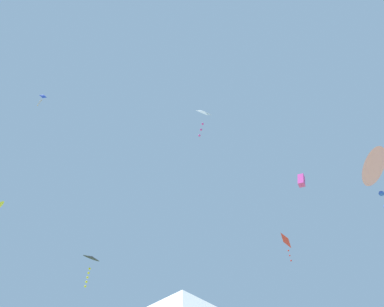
{
  "coord_description": "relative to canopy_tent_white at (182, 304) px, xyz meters",
  "views": [
    {
      "loc": [
        -0.03,
        -5.13,
        1.75
      ],
      "look_at": [
        0.55,
        13.22,
        12.44
      ],
      "focal_mm": 30.38,
      "sensor_mm": 36.0,
      "label": 1
    }
  ],
  "objects": [
    {
      "name": "kite_white_diamond",
      "position": [
        1.32,
        2.32,
        12.07
      ],
      "size": [
        1.14,
        1.18,
        2.58
      ],
      "color": "white"
    },
    {
      "name": "kite_blue_diamond",
      "position": [
        -14.67,
        11.15,
        20.54
      ],
      "size": [
        0.72,
        0.7,
        1.68
      ],
      "color": "blue"
    },
    {
      "name": "kite_red_diamond",
      "position": [
        9.62,
        14.21,
        6.59
      ],
      "size": [
        0.78,
        0.89,
        2.49
      ],
      "color": "red"
    },
    {
      "name": "kite_magenta_box",
      "position": [
        10.11,
        9.53,
        10.56
      ],
      "size": [
        0.96,
        1.1,
        1.32
      ],
      "color": "#D6389E"
    },
    {
      "name": "canopy_tent_white",
      "position": [
        0.0,
        0.0,
        0.0
      ],
      "size": [
        3.5,
        3.5,
        3.75
      ],
      "color": "#9E9EA3",
      "rests_on": "ground"
    },
    {
      "name": "kite_black_delta",
      "position": [
        -8.18,
        14.95,
        5.09
      ],
      "size": [
        1.7,
        1.71,
        2.95
      ],
      "color": "black"
    },
    {
      "name": "kite_pink_delta",
      "position": [
        6.47,
        -5.63,
        3.76
      ],
      "size": [
        1.76,
        1.72,
        3.01
      ],
      "color": "pink"
    }
  ]
}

